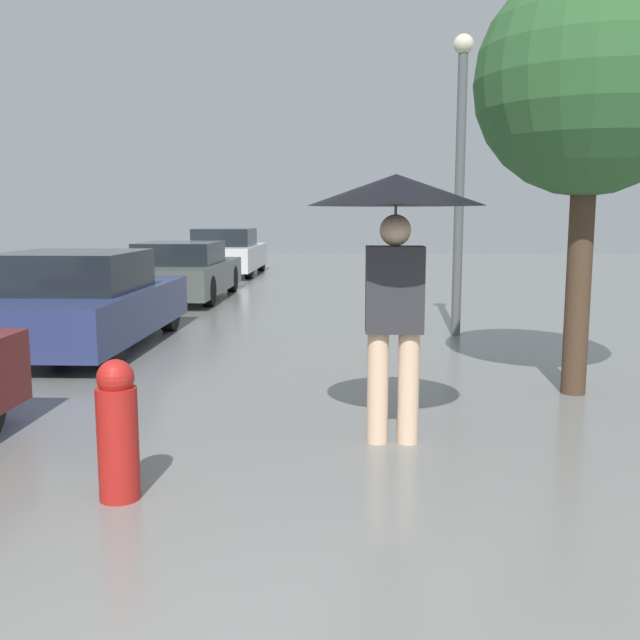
# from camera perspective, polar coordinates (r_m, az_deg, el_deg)

# --- Properties ---
(pedestrian) EXTENTS (1.25, 1.25, 1.95)m
(pedestrian) POSITION_cam_1_polar(r_m,az_deg,el_deg) (5.10, 6.06, 7.79)
(pedestrian) COLOR beige
(pedestrian) RESTS_ON ground_plane
(parked_car_second) EXTENTS (1.82, 3.99, 1.22)m
(parked_car_second) POSITION_cam_1_polar(r_m,az_deg,el_deg) (9.55, -18.69, 1.35)
(parked_car_second) COLOR navy
(parked_car_second) RESTS_ON ground_plane
(parked_car_third) EXTENTS (1.72, 4.23, 1.14)m
(parked_car_third) POSITION_cam_1_polar(r_m,az_deg,el_deg) (14.63, -10.93, 3.80)
(parked_car_third) COLOR #4C514C
(parked_car_third) RESTS_ON ground_plane
(parked_car_farthest) EXTENTS (1.81, 4.28, 1.30)m
(parked_car_farthest) POSITION_cam_1_polar(r_m,az_deg,el_deg) (20.35, -7.50, 5.34)
(parked_car_farthest) COLOR silver
(parked_car_farthest) RESTS_ON ground_plane
(tree) EXTENTS (2.03, 2.03, 3.85)m
(tree) POSITION_cam_1_polar(r_m,az_deg,el_deg) (7.06, 20.72, 17.28)
(tree) COLOR #473323
(tree) RESTS_ON ground_plane
(street_lamp) EXTENTS (0.27, 0.27, 4.04)m
(street_lamp) POSITION_cam_1_polar(r_m,az_deg,el_deg) (10.05, 11.16, 12.26)
(street_lamp) COLOR #515456
(street_lamp) RESTS_ON ground_plane
(fire_hydrant) EXTENTS (0.24, 0.24, 0.84)m
(fire_hydrant) POSITION_cam_1_polar(r_m,az_deg,el_deg) (4.36, -15.89, -8.49)
(fire_hydrant) COLOR #B21E19
(fire_hydrant) RESTS_ON ground_plane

